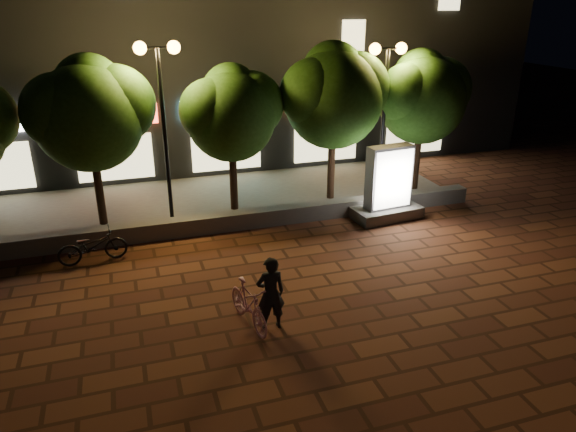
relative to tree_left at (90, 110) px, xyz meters
name	(u,v)px	position (x,y,z in m)	size (l,w,h in m)	color
ground	(264,296)	(3.45, -5.46, -3.44)	(80.00, 80.00, 0.00)	brown
retaining_wall	(228,221)	(3.45, -1.46, -3.19)	(16.00, 0.45, 0.50)	#5F5D58
sidewalk	(213,200)	(3.45, 1.04, -3.40)	(16.00, 5.00, 0.08)	#5F5D58
building_block	(178,34)	(3.44, 7.53, 1.55)	(28.00, 8.12, 11.30)	black
tree_left	(90,110)	(0.00, 0.00, 0.00)	(3.60, 3.00, 4.89)	black
tree_mid	(232,110)	(4.00, 0.00, -0.23)	(3.24, 2.70, 4.50)	black
tree_right	(334,93)	(7.30, 0.00, 0.12)	(3.72, 3.10, 5.07)	black
tree_far_right	(423,94)	(10.50, 0.00, -0.08)	(3.48, 2.90, 4.76)	black
street_lamp_left	(160,87)	(1.95, -0.26, 0.58)	(1.26, 0.36, 5.18)	black
street_lamp_right	(386,81)	(8.95, -0.26, 0.45)	(1.26, 0.36, 4.98)	black
ad_kiosk	(388,190)	(8.30, -2.07, -2.52)	(2.22, 1.28, 2.29)	#5F5D58
scooter_pink	(248,305)	(2.84, -6.47, -2.96)	(0.46, 1.62, 0.98)	#C1778F
rider	(271,293)	(3.25, -6.70, -2.64)	(0.59, 0.39, 1.61)	black
scooter_parked	(92,246)	(-0.28, -2.46, -2.99)	(0.60, 1.71, 0.90)	black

